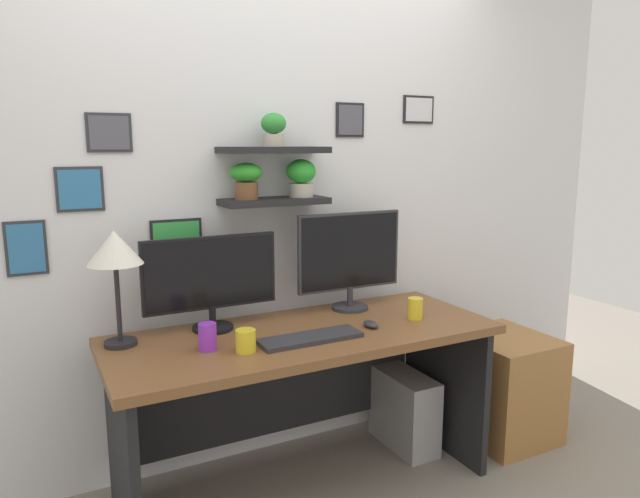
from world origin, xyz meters
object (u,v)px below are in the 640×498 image
(drawer_cabinet, at_px, (503,386))
(coffee_mug, at_px, (246,341))
(keyboard, at_px, (310,338))
(water_cup, at_px, (208,337))
(desk_lamp, at_px, (115,253))
(monitor_right, at_px, (350,256))
(desk, at_px, (300,371))
(monitor_left, at_px, (211,278))
(pen_cup, at_px, (415,308))
(computer_tower_right, at_px, (404,410))
(computer_mouse, at_px, (371,324))

(drawer_cabinet, bearing_deg, coffee_mug, -176.98)
(keyboard, xyz_separation_m, water_cup, (-0.41, 0.09, 0.05))
(desk_lamp, xyz_separation_m, drawer_cabinet, (1.90, -0.23, -0.85))
(monitor_right, bearing_deg, desk_lamp, -178.21)
(water_cup, bearing_deg, keyboard, -11.70)
(desk, distance_m, monitor_left, 0.58)
(desk_lamp, height_order, pen_cup, desk_lamp)
(coffee_mug, distance_m, computer_tower_right, 1.14)
(monitor_left, height_order, drawer_cabinet, monitor_left)
(computer_mouse, bearing_deg, computer_tower_right, 29.84)
(water_cup, height_order, computer_tower_right, water_cup)
(keyboard, xyz_separation_m, computer_tower_right, (0.66, 0.22, -0.56))
(desk_lamp, bearing_deg, pen_cup, -11.29)
(pen_cup, height_order, drawer_cabinet, pen_cup)
(monitor_right, xyz_separation_m, drawer_cabinet, (0.81, -0.26, -0.74))
(drawer_cabinet, bearing_deg, monitor_left, 170.17)
(keyboard, xyz_separation_m, drawer_cabinet, (1.19, 0.08, -0.48))
(water_cup, xyz_separation_m, drawer_cabinet, (1.60, -0.01, -0.53))
(keyboard, bearing_deg, monitor_right, 41.27)
(monitor_right, bearing_deg, desk, -155.25)
(desk_lamp, bearing_deg, drawer_cabinet, -6.80)
(drawer_cabinet, bearing_deg, monitor_right, 162.06)
(desk_lamp, relative_size, coffee_mug, 5.25)
(desk_lamp, bearing_deg, monitor_left, 4.95)
(desk, height_order, computer_mouse, computer_mouse)
(computer_mouse, relative_size, water_cup, 0.82)
(desk, height_order, water_cup, water_cup)
(monitor_right, distance_m, coffee_mug, 0.78)
(monitor_left, xyz_separation_m, computer_mouse, (0.63, -0.31, -0.22))
(keyboard, height_order, coffee_mug, coffee_mug)
(monitor_right, height_order, pen_cup, monitor_right)
(desk, distance_m, computer_tower_right, 0.71)
(coffee_mug, height_order, water_cup, water_cup)
(keyboard, height_order, computer_mouse, computer_mouse)
(computer_mouse, relative_size, desk_lamp, 0.19)
(water_cup, bearing_deg, monitor_left, 69.21)
(desk, xyz_separation_m, drawer_cabinet, (1.16, -0.10, -0.26))
(keyboard, bearing_deg, desk_lamp, 157.02)
(computer_mouse, bearing_deg, monitor_left, 154.25)
(coffee_mug, relative_size, pen_cup, 0.90)
(desk, relative_size, monitor_left, 2.86)
(coffee_mug, xyz_separation_m, pen_cup, (0.86, 0.05, 0.01))
(keyboard, distance_m, water_cup, 0.42)
(coffee_mug, bearing_deg, monitor_right, 26.89)
(keyboard, bearing_deg, pen_cup, 4.61)
(coffee_mug, distance_m, water_cup, 0.16)
(drawer_cabinet, bearing_deg, computer_mouse, -177.07)
(keyboard, relative_size, computer_tower_right, 1.10)
(desk_lamp, distance_m, drawer_cabinet, 2.10)
(keyboard, bearing_deg, computer_mouse, 5.48)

